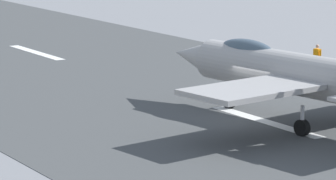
{
  "coord_description": "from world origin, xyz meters",
  "views": [
    {
      "loc": [
        -36.47,
        27.98,
        10.17
      ],
      "look_at": [
        -1.16,
        5.75,
        2.2
      ],
      "focal_mm": 102.91,
      "sensor_mm": 36.0,
      "label": 1
    }
  ],
  "objects": [
    {
      "name": "ground_plane",
      "position": [
        0.0,
        0.0,
        0.0
      ],
      "size": [
        400.0,
        400.0,
        0.0
      ],
      "primitive_type": "plane",
      "color": "gray"
    },
    {
      "name": "crew_person",
      "position": [
        8.81,
        -11.55,
        0.86
      ],
      "size": [
        0.7,
        0.36,
        1.73
      ],
      "color": "#1E2338",
      "rests_on": "ground"
    },
    {
      "name": "runway_strip",
      "position": [
        -0.02,
        0.0,
        0.01
      ],
      "size": [
        240.0,
        26.0,
        0.02
      ],
      "color": "#434647",
      "rests_on": "ground"
    },
    {
      "name": "fighter_jet",
      "position": [
        -1.92,
        -0.96,
        2.48
      ],
      "size": [
        17.0,
        14.33,
        5.68
      ],
      "color": "#9E9C9C",
      "rests_on": "ground"
    }
  ]
}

